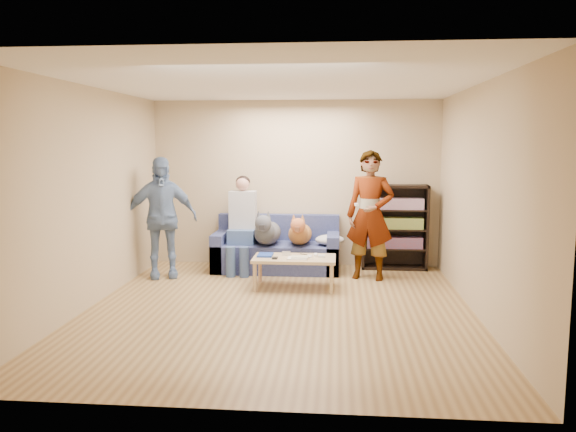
# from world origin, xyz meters

# --- Properties ---
(ground) EXTENTS (5.00, 5.00, 0.00)m
(ground) POSITION_xyz_m (0.00, 0.00, 0.00)
(ground) COLOR olive
(ground) RESTS_ON ground
(ceiling) EXTENTS (5.00, 5.00, 0.00)m
(ceiling) POSITION_xyz_m (0.00, 0.00, 2.60)
(ceiling) COLOR white
(ceiling) RESTS_ON ground
(wall_back) EXTENTS (4.50, 0.00, 4.50)m
(wall_back) POSITION_xyz_m (0.00, 2.50, 1.30)
(wall_back) COLOR tan
(wall_back) RESTS_ON ground
(wall_front) EXTENTS (4.50, 0.00, 4.50)m
(wall_front) POSITION_xyz_m (0.00, -2.50, 1.30)
(wall_front) COLOR tan
(wall_front) RESTS_ON ground
(wall_left) EXTENTS (0.00, 5.00, 5.00)m
(wall_left) POSITION_xyz_m (-2.25, 0.00, 1.30)
(wall_left) COLOR tan
(wall_left) RESTS_ON ground
(wall_right) EXTENTS (0.00, 5.00, 5.00)m
(wall_right) POSITION_xyz_m (2.25, 0.00, 1.30)
(wall_right) COLOR tan
(wall_right) RESTS_ON ground
(blanket) EXTENTS (0.44, 0.37, 0.15)m
(blanket) POSITION_xyz_m (0.56, 1.92, 0.50)
(blanket) COLOR #AAAAAF
(blanket) RESTS_ON sofa
(person_standing_right) EXTENTS (0.75, 0.58, 1.84)m
(person_standing_right) POSITION_xyz_m (1.13, 1.63, 0.92)
(person_standing_right) COLOR gray
(person_standing_right) RESTS_ON ground
(person_standing_left) EXTENTS (1.11, 0.74, 1.74)m
(person_standing_left) POSITION_xyz_m (-1.86, 1.47, 0.87)
(person_standing_left) COLOR #728AB7
(person_standing_left) RESTS_ON ground
(held_controller) EXTENTS (0.06, 0.13, 0.03)m
(held_controller) POSITION_xyz_m (0.93, 1.43, 1.09)
(held_controller) COLOR white
(held_controller) RESTS_ON person_standing_right
(notebook_blue) EXTENTS (0.20, 0.26, 0.03)m
(notebook_blue) POSITION_xyz_m (-0.30, 1.06, 0.43)
(notebook_blue) COLOR #1C3B9B
(notebook_blue) RESTS_ON coffee_table
(papers) EXTENTS (0.26, 0.20, 0.02)m
(papers) POSITION_xyz_m (0.15, 0.91, 0.43)
(papers) COLOR silver
(papers) RESTS_ON coffee_table
(magazine) EXTENTS (0.22, 0.17, 0.01)m
(magazine) POSITION_xyz_m (0.18, 0.93, 0.44)
(magazine) COLOR #BDBA97
(magazine) RESTS_ON coffee_table
(camera_silver) EXTENTS (0.11, 0.06, 0.05)m
(camera_silver) POSITION_xyz_m (-0.02, 1.13, 0.45)
(camera_silver) COLOR silver
(camera_silver) RESTS_ON coffee_table
(controller_a) EXTENTS (0.04, 0.13, 0.03)m
(controller_a) POSITION_xyz_m (0.38, 1.11, 0.43)
(controller_a) COLOR white
(controller_a) RESTS_ON coffee_table
(controller_b) EXTENTS (0.09, 0.06, 0.03)m
(controller_b) POSITION_xyz_m (0.46, 1.03, 0.43)
(controller_b) COLOR white
(controller_b) RESTS_ON coffee_table
(headphone_cup_a) EXTENTS (0.07, 0.07, 0.02)m
(headphone_cup_a) POSITION_xyz_m (0.30, 0.99, 0.43)
(headphone_cup_a) COLOR white
(headphone_cup_a) RESTS_ON coffee_table
(headphone_cup_b) EXTENTS (0.07, 0.07, 0.02)m
(headphone_cup_b) POSITION_xyz_m (0.30, 1.07, 0.43)
(headphone_cup_b) COLOR white
(headphone_cup_b) RESTS_ON coffee_table
(pen_orange) EXTENTS (0.13, 0.06, 0.01)m
(pen_orange) POSITION_xyz_m (0.08, 0.85, 0.42)
(pen_orange) COLOR orange
(pen_orange) RESTS_ON coffee_table
(pen_black) EXTENTS (0.13, 0.08, 0.01)m
(pen_black) POSITION_xyz_m (0.22, 1.19, 0.42)
(pen_black) COLOR black
(pen_black) RESTS_ON coffee_table
(wallet) EXTENTS (0.07, 0.12, 0.02)m
(wallet) POSITION_xyz_m (-0.15, 0.89, 0.43)
(wallet) COLOR black
(wallet) RESTS_ON coffee_table
(sofa) EXTENTS (1.90, 0.85, 0.82)m
(sofa) POSITION_xyz_m (-0.25, 2.10, 0.28)
(sofa) COLOR #515B93
(sofa) RESTS_ON ground
(person_seated) EXTENTS (0.40, 0.73, 1.47)m
(person_seated) POSITION_xyz_m (-0.77, 1.97, 0.77)
(person_seated) COLOR #456699
(person_seated) RESTS_ON sofa
(dog_gray) EXTENTS (0.39, 1.24, 0.57)m
(dog_gray) POSITION_xyz_m (-0.38, 1.85, 0.63)
(dog_gray) COLOR #4C5056
(dog_gray) RESTS_ON sofa
(dog_tan) EXTENTS (0.35, 1.14, 0.51)m
(dog_tan) POSITION_xyz_m (0.11, 1.91, 0.61)
(dog_tan) COLOR #A96133
(dog_tan) RESTS_ON sofa
(coffee_table) EXTENTS (1.10, 0.60, 0.42)m
(coffee_table) POSITION_xyz_m (0.10, 1.01, 0.37)
(coffee_table) COLOR tan
(coffee_table) RESTS_ON ground
(bookshelf) EXTENTS (1.00, 0.34, 1.30)m
(bookshelf) POSITION_xyz_m (1.55, 2.33, 0.68)
(bookshelf) COLOR black
(bookshelf) RESTS_ON ground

